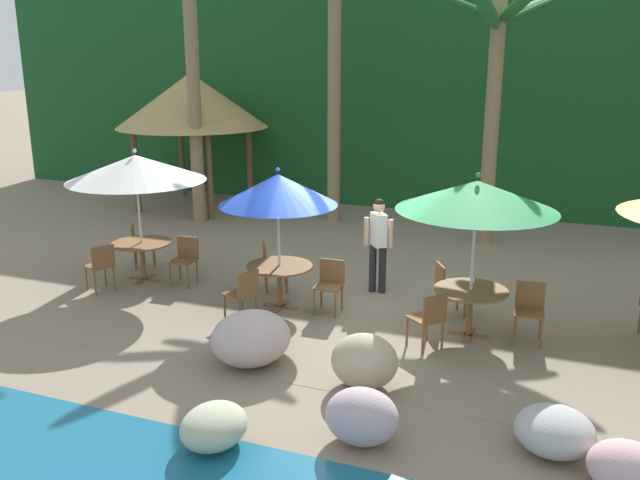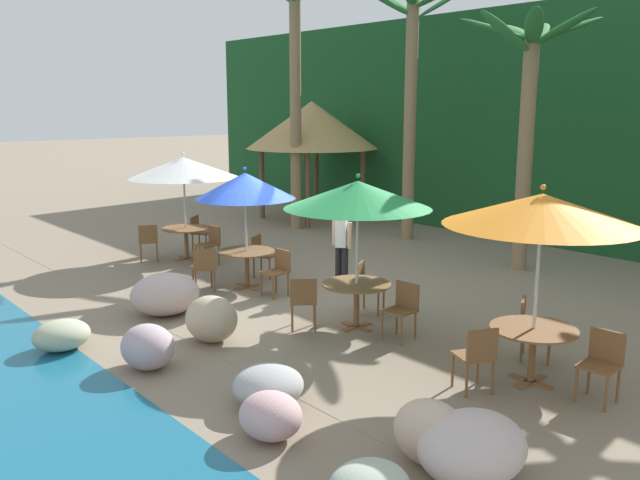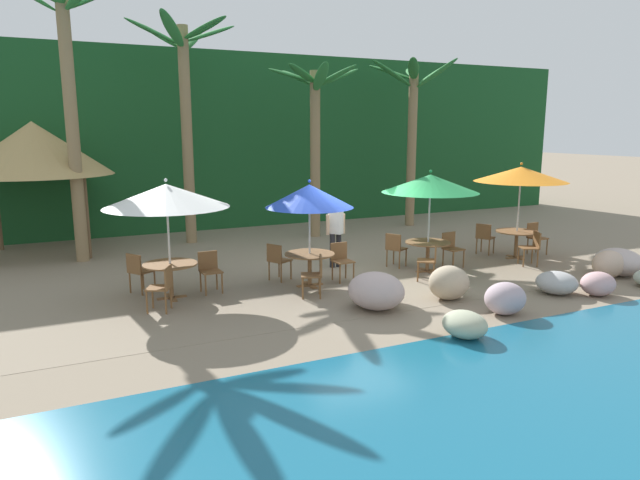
{
  "view_description": "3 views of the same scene",
  "coord_description": "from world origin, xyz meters",
  "px_view_note": "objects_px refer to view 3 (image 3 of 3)",
  "views": [
    {
      "loc": [
        3.31,
        -9.72,
        4.08
      ],
      "look_at": [
        -0.7,
        0.59,
        1.02
      ],
      "focal_mm": 37.55,
      "sensor_mm": 36.0,
      "label": 1
    },
    {
      "loc": [
        9.4,
        -7.34,
        3.51
      ],
      "look_at": [
        0.69,
        0.14,
        1.19
      ],
      "focal_mm": 37.5,
      "sensor_mm": 36.0,
      "label": 2
    },
    {
      "loc": [
        -6.12,
        -11.3,
        3.43
      ],
      "look_at": [
        -0.63,
        0.34,
        0.91
      ],
      "focal_mm": 31.86,
      "sensor_mm": 36.0,
      "label": 3
    }
  ],
  "objects_px": {
    "chair_blue_left": "(316,273)",
    "palm_tree_third": "(315,120)",
    "chair_orange_left": "(532,246)",
    "chair_green_seaward": "(451,247)",
    "dining_table_orange": "(517,236)",
    "palm_tree_second": "(185,97)",
    "chair_white_seaward": "(210,268)",
    "waiter_in_white": "(336,229)",
    "umbrella_white": "(166,196)",
    "chair_white_inland": "(138,270)",
    "chair_white_left": "(163,285)",
    "palm_tree_nearest": "(68,70)",
    "chair_blue_inland": "(277,259)",
    "umbrella_blue": "(309,196)",
    "palapa_hut": "(34,149)",
    "chair_orange_inland": "(484,236)",
    "umbrella_green": "(430,184)",
    "dining_table_green": "(428,247)",
    "chair_green_left": "(430,259)",
    "chair_green_inland": "(395,247)",
    "chair_blue_seaward": "(341,259)",
    "dining_table_white": "(170,269)",
    "dining_table_blue": "(310,259)",
    "palm_tree_fourth": "(412,115)"
  },
  "relations": [
    {
      "from": "waiter_in_white",
      "to": "umbrella_white",
      "type": "bearing_deg",
      "value": -167.25
    },
    {
      "from": "umbrella_white",
      "to": "chair_blue_seaward",
      "type": "distance_m",
      "value": 4.14
    },
    {
      "from": "chair_white_seaward",
      "to": "palm_tree_second",
      "type": "bearing_deg",
      "value": 81.3
    },
    {
      "from": "palm_tree_third",
      "to": "palm_tree_second",
      "type": "bearing_deg",
      "value": 169.56
    },
    {
      "from": "chair_green_left",
      "to": "chair_white_left",
      "type": "bearing_deg",
      "value": 176.96
    },
    {
      "from": "dining_table_green",
      "to": "chair_orange_inland",
      "type": "height_order",
      "value": "chair_orange_inland"
    },
    {
      "from": "dining_table_green",
      "to": "chair_white_left",
      "type": "bearing_deg",
      "value": -176.32
    },
    {
      "from": "umbrella_blue",
      "to": "palapa_hut",
      "type": "bearing_deg",
      "value": 131.08
    },
    {
      "from": "chair_green_left",
      "to": "palm_tree_nearest",
      "type": "xyz_separation_m",
      "value": [
        -7.1,
        5.54,
        4.36
      ]
    },
    {
      "from": "chair_blue_left",
      "to": "chair_blue_inland",
      "type": "bearing_deg",
      "value": 99.69
    },
    {
      "from": "umbrella_blue",
      "to": "chair_green_left",
      "type": "relative_size",
      "value": 2.72
    },
    {
      "from": "chair_white_inland",
      "to": "chair_white_left",
      "type": "bearing_deg",
      "value": -80.14
    },
    {
      "from": "umbrella_white",
      "to": "chair_green_seaward",
      "type": "bearing_deg",
      "value": -1.86
    },
    {
      "from": "umbrella_white",
      "to": "waiter_in_white",
      "type": "relative_size",
      "value": 1.47
    },
    {
      "from": "chair_green_inland",
      "to": "palm_tree_fourth",
      "type": "distance_m",
      "value": 7.36
    },
    {
      "from": "chair_blue_left",
      "to": "palm_tree_third",
      "type": "relative_size",
      "value": 0.16
    },
    {
      "from": "chair_white_seaward",
      "to": "chair_blue_left",
      "type": "height_order",
      "value": "same"
    },
    {
      "from": "palm_tree_fourth",
      "to": "umbrella_white",
      "type": "bearing_deg",
      "value": -149.98
    },
    {
      "from": "dining_table_white",
      "to": "chair_green_left",
      "type": "xyz_separation_m",
      "value": [
        5.65,
        -1.12,
        -0.1
      ]
    },
    {
      "from": "palm_tree_third",
      "to": "chair_orange_left",
      "type": "bearing_deg",
      "value": -61.14
    },
    {
      "from": "palm_tree_second",
      "to": "chair_orange_left",
      "type": "bearing_deg",
      "value": -43.09
    },
    {
      "from": "chair_white_inland",
      "to": "chair_orange_inland",
      "type": "height_order",
      "value": "same"
    },
    {
      "from": "palm_tree_second",
      "to": "waiter_in_white",
      "type": "bearing_deg",
      "value": -61.56
    },
    {
      "from": "chair_blue_inland",
      "to": "chair_orange_left",
      "type": "height_order",
      "value": "same"
    },
    {
      "from": "chair_white_left",
      "to": "dining_table_orange",
      "type": "height_order",
      "value": "chair_white_left"
    },
    {
      "from": "umbrella_green",
      "to": "dining_table_green",
      "type": "relative_size",
      "value": 2.26
    },
    {
      "from": "chair_white_left",
      "to": "palm_tree_nearest",
      "type": "distance_m",
      "value": 6.9
    },
    {
      "from": "palapa_hut",
      "to": "waiter_in_white",
      "type": "height_order",
      "value": "palapa_hut"
    },
    {
      "from": "palm_tree_second",
      "to": "umbrella_white",
      "type": "bearing_deg",
      "value": -106.55
    },
    {
      "from": "umbrella_green",
      "to": "waiter_in_white",
      "type": "distance_m",
      "value": 2.56
    },
    {
      "from": "chair_green_seaward",
      "to": "chair_orange_left",
      "type": "relative_size",
      "value": 1.0
    },
    {
      "from": "chair_orange_left",
      "to": "chair_green_inland",
      "type": "bearing_deg",
      "value": 158.11
    },
    {
      "from": "chair_white_inland",
      "to": "palm_tree_nearest",
      "type": "bearing_deg",
      "value": 103.55
    },
    {
      "from": "dining_table_green",
      "to": "chair_blue_left",
      "type": "bearing_deg",
      "value": -167.04
    },
    {
      "from": "umbrella_blue",
      "to": "chair_green_seaward",
      "type": "distance_m",
      "value": 4.25
    },
    {
      "from": "chair_green_seaward",
      "to": "dining_table_orange",
      "type": "distance_m",
      "value": 2.2
    },
    {
      "from": "chair_white_inland",
      "to": "waiter_in_white",
      "type": "distance_m",
      "value": 4.85
    },
    {
      "from": "dining_table_white",
      "to": "dining_table_blue",
      "type": "relative_size",
      "value": 1.0
    },
    {
      "from": "chair_green_inland",
      "to": "palm_tree_third",
      "type": "xyz_separation_m",
      "value": [
        -0.04,
        4.69,
        3.2
      ]
    },
    {
      "from": "dining_table_green",
      "to": "chair_blue_seaward",
      "type": "bearing_deg",
      "value": 175.74
    },
    {
      "from": "chair_orange_inland",
      "to": "chair_blue_inland",
      "type": "bearing_deg",
      "value": -178.46
    },
    {
      "from": "palm_tree_third",
      "to": "waiter_in_white",
      "type": "height_order",
      "value": "palm_tree_third"
    },
    {
      "from": "dining_table_white",
      "to": "chair_orange_inland",
      "type": "height_order",
      "value": "chair_orange_inland"
    },
    {
      "from": "chair_blue_seaward",
      "to": "palm_tree_fourth",
      "type": "height_order",
      "value": "palm_tree_fourth"
    },
    {
      "from": "dining_table_green",
      "to": "palapa_hut",
      "type": "height_order",
      "value": "palapa_hut"
    },
    {
      "from": "chair_blue_seaward",
      "to": "chair_green_left",
      "type": "height_order",
      "value": "same"
    },
    {
      "from": "palm_tree_nearest",
      "to": "waiter_in_white",
      "type": "bearing_deg",
      "value": -31.12
    },
    {
      "from": "umbrella_white",
      "to": "dining_table_green",
      "type": "distance_m",
      "value": 6.3
    },
    {
      "from": "umbrella_green",
      "to": "palapa_hut",
      "type": "distance_m",
      "value": 10.57
    },
    {
      "from": "chair_blue_left",
      "to": "waiter_in_white",
      "type": "distance_m",
      "value": 2.67
    }
  ]
}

